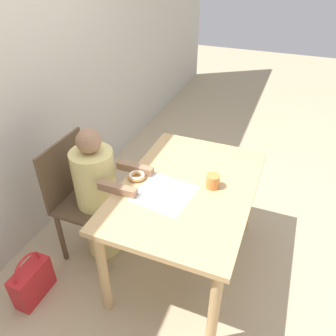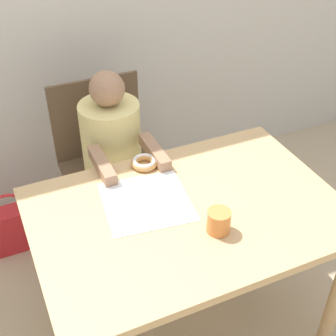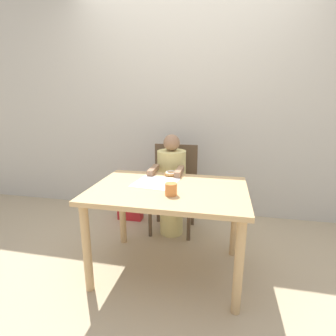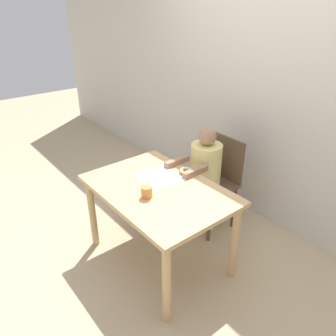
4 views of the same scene
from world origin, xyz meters
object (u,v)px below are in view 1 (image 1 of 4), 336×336
(child_figure, at_px, (98,197))
(handbag, at_px, (32,281))
(cup, at_px, (213,181))
(chair, at_px, (84,196))
(donut, at_px, (137,176))

(child_figure, bearing_deg, handbag, 157.29)
(handbag, distance_m, cup, 1.32)
(child_figure, distance_m, handbag, 0.67)
(child_figure, relative_size, cup, 11.96)
(cup, bearing_deg, chair, 99.47)
(child_figure, distance_m, donut, 0.36)
(handbag, height_order, cup, cup)
(child_figure, bearing_deg, chair, 90.00)
(donut, bearing_deg, child_figure, 100.60)
(child_figure, bearing_deg, donut, -79.40)
(chair, bearing_deg, donut, -82.50)
(handbag, relative_size, cup, 4.28)
(chair, bearing_deg, cup, -80.53)
(donut, height_order, cup, cup)
(donut, relative_size, cup, 1.32)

